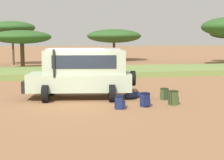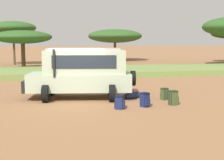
% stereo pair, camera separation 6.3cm
% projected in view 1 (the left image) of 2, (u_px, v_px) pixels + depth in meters
% --- Properties ---
extents(ground_plane, '(320.00, 320.00, 0.00)m').
position_uv_depth(ground_plane, '(77.00, 102.00, 14.39)').
color(ground_plane, '#936642').
extents(grass_bank, '(120.00, 7.00, 0.44)m').
position_uv_depth(grass_bank, '(63.00, 72.00, 25.95)').
color(grass_bank, olive).
rests_on(grass_bank, ground_plane).
extents(safari_vehicle, '(5.47, 3.23, 2.44)m').
position_uv_depth(safari_vehicle, '(82.00, 72.00, 15.11)').
color(safari_vehicle, '#B2C6A8').
rests_on(safari_vehicle, ground_plane).
extents(backpack_beside_front_wheel, '(0.37, 0.40, 0.57)m').
position_uv_depth(backpack_beside_front_wheel, '(164.00, 94.00, 14.84)').
color(backpack_beside_front_wheel, '#42562D').
rests_on(backpack_beside_front_wheel, ground_plane).
extents(backpack_cluster_center, '(0.41, 0.45, 0.61)m').
position_uv_depth(backpack_cluster_center, '(145.00, 100.00, 13.26)').
color(backpack_cluster_center, navy).
rests_on(backpack_cluster_center, ground_plane).
extents(backpack_near_rear_wheel, '(0.47, 0.40, 0.64)m').
position_uv_depth(backpack_near_rear_wheel, '(173.00, 98.00, 13.62)').
color(backpack_near_rear_wheel, '#42562D').
rests_on(backpack_near_rear_wheel, ground_plane).
extents(backpack_outermost, '(0.48, 0.47, 0.56)m').
position_uv_depth(backpack_outermost, '(120.00, 102.00, 12.85)').
color(backpack_outermost, navy).
rests_on(backpack_outermost, ground_plane).
extents(duffel_bag_low_black_case, '(0.88, 0.61, 0.42)m').
position_uv_depth(duffel_bag_low_black_case, '(133.00, 95.00, 15.18)').
color(duffel_bag_low_black_case, navy).
rests_on(duffel_bag_low_black_case, ground_plane).
extents(acacia_tree_left_mid, '(5.20, 4.68, 5.07)m').
position_uv_depth(acacia_tree_left_mid, '(12.00, 28.00, 36.12)').
color(acacia_tree_left_mid, brown).
rests_on(acacia_tree_left_mid, ground_plane).
extents(acacia_tree_centre_back, '(5.70, 6.03, 3.82)m').
position_uv_depth(acacia_tree_centre_back, '(22.00, 37.00, 30.37)').
color(acacia_tree_centre_back, brown).
rests_on(acacia_tree_centre_back, ground_plane).
extents(acacia_tree_right_mid, '(7.61, 7.68, 4.43)m').
position_uv_depth(acacia_tree_right_mid, '(114.00, 36.00, 43.99)').
color(acacia_tree_right_mid, brown).
rests_on(acacia_tree_right_mid, ground_plane).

